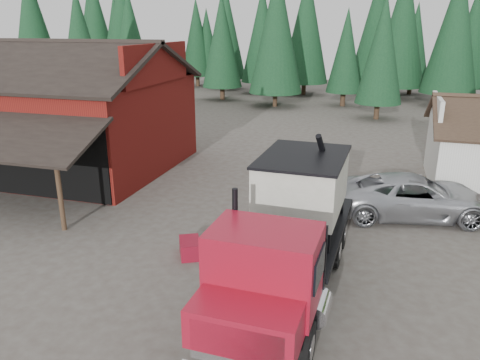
# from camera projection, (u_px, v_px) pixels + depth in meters

# --- Properties ---
(ground) EXTENTS (120.00, 120.00, 0.00)m
(ground) POSITION_uv_depth(u_px,v_px,m) (169.00, 275.00, 15.52)
(ground) COLOR #4B433B
(ground) RESTS_ON ground
(red_barn) EXTENTS (12.80, 13.63, 7.18)m
(red_barn) POSITION_uv_depth(u_px,v_px,m) (64.00, 121.00, 26.66)
(red_barn) COLOR maroon
(red_barn) RESTS_ON ground
(conifer_backdrop) EXTENTS (76.00, 16.00, 16.00)m
(conifer_backdrop) POSITION_uv_depth(u_px,v_px,m) (324.00, 97.00, 53.70)
(conifer_backdrop) COLOR #11331C
(conifer_backdrop) RESTS_ON ground
(near_pine_a) EXTENTS (4.40, 4.40, 11.40)m
(near_pine_a) POSITION_uv_depth(u_px,v_px,m) (80.00, 41.00, 44.93)
(near_pine_a) COLOR #382619
(near_pine_a) RESTS_ON ground
(near_pine_b) EXTENTS (3.96, 3.96, 10.40)m
(near_pine_b) POSITION_uv_depth(u_px,v_px,m) (382.00, 50.00, 39.30)
(near_pine_b) COLOR #382619
(near_pine_b) RESTS_ON ground
(near_pine_d) EXTENTS (5.28, 5.28, 13.40)m
(near_pine_d) POSITION_uv_depth(u_px,v_px,m) (277.00, 30.00, 45.18)
(near_pine_d) COLOR #382619
(near_pine_d) RESTS_ON ground
(feed_truck) EXTENTS (3.05, 10.13, 4.53)m
(feed_truck) POSITION_uv_depth(u_px,v_px,m) (290.00, 227.00, 14.02)
(feed_truck) COLOR black
(feed_truck) RESTS_ON ground
(silver_car) EXTENTS (7.02, 4.25, 1.82)m
(silver_car) POSITION_uv_depth(u_px,v_px,m) (415.00, 197.00, 19.97)
(silver_car) COLOR #AFB0B7
(silver_car) RESTS_ON ground
(equip_box) EXTENTS (1.12, 1.30, 0.60)m
(equip_box) POSITION_uv_depth(u_px,v_px,m) (190.00, 248.00, 16.74)
(equip_box) COLOR maroon
(equip_box) RESTS_ON ground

